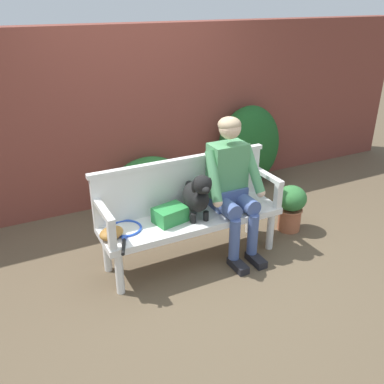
% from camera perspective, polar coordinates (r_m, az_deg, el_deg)
% --- Properties ---
extents(ground_plane, '(40.00, 40.00, 0.00)m').
position_cam_1_polar(ground_plane, '(4.12, 0.00, -8.92)').
color(ground_plane, brown).
extents(brick_garden_fence, '(8.00, 0.30, 2.02)m').
position_cam_1_polar(brick_garden_fence, '(5.07, -8.38, 10.06)').
color(brick_garden_fence, brown).
rests_on(brick_garden_fence, ground).
extents(hedge_bush_far_left, '(0.85, 0.51, 0.60)m').
position_cam_1_polar(hedge_bush_far_left, '(5.02, -5.83, 1.39)').
color(hedge_bush_far_left, '#286B2D').
rests_on(hedge_bush_far_left, ground).
extents(hedge_bush_mid_left, '(0.86, 0.55, 1.05)m').
position_cam_1_polar(hedge_bush_mid_left, '(5.54, 7.64, 6.14)').
color(hedge_bush_mid_left, '#194C1E').
rests_on(hedge_bush_mid_left, ground).
extents(garden_bench, '(1.70, 0.48, 0.45)m').
position_cam_1_polar(garden_bench, '(3.91, 0.00, -4.13)').
color(garden_bench, white).
rests_on(garden_bench, ground).
extents(bench_backrest, '(1.74, 0.06, 0.50)m').
position_cam_1_polar(bench_backrest, '(3.94, -1.39, 1.21)').
color(bench_backrest, white).
rests_on(bench_backrest, garden_bench).
extents(bench_armrest_left_end, '(0.06, 0.48, 0.28)m').
position_cam_1_polar(bench_armrest_left_end, '(3.47, -11.39, -3.84)').
color(bench_armrest_left_end, white).
rests_on(bench_armrest_left_end, garden_bench).
extents(bench_armrest_right_end, '(0.06, 0.48, 0.28)m').
position_cam_1_polar(bench_armrest_right_end, '(4.12, 10.63, 1.07)').
color(bench_armrest_right_end, white).
rests_on(bench_armrest_right_end, garden_bench).
extents(person_seated, '(0.56, 0.64, 1.32)m').
position_cam_1_polar(person_seated, '(3.94, 5.31, 1.36)').
color(person_seated, black).
rests_on(person_seated, ground).
extents(dog_on_bench, '(0.25, 0.47, 0.47)m').
position_cam_1_polar(dog_on_bench, '(3.75, 0.72, -0.46)').
color(dog_on_bench, black).
rests_on(dog_on_bench, garden_bench).
extents(tennis_racket, '(0.37, 0.58, 0.03)m').
position_cam_1_polar(tennis_racket, '(3.70, -8.99, -5.06)').
color(tennis_racket, blue).
rests_on(tennis_racket, garden_bench).
extents(baseball_glove, '(0.27, 0.25, 0.09)m').
position_cam_1_polar(baseball_glove, '(3.60, -10.78, -5.45)').
color(baseball_glove, '#9E6B2D').
rests_on(baseball_glove, garden_bench).
extents(sports_bag, '(0.32, 0.25, 0.14)m').
position_cam_1_polar(sports_bag, '(3.78, -2.96, -3.05)').
color(sports_bag, '#2D8E42').
rests_on(sports_bag, garden_bench).
extents(potted_plant, '(0.31, 0.31, 0.50)m').
position_cam_1_polar(potted_plant, '(4.58, 13.15, -1.80)').
color(potted_plant, '#A85B3D').
rests_on(potted_plant, ground).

